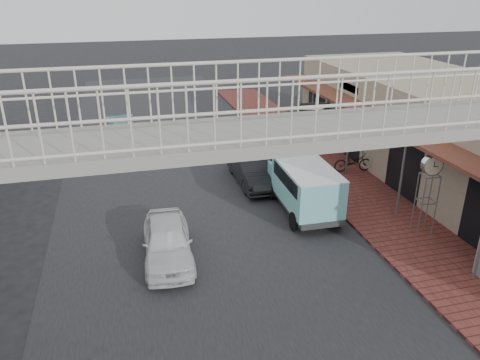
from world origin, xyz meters
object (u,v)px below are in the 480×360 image
angkot_van (305,183)px  angkot_curb (247,127)px  street_clock (431,169)px  motorcycle_near (353,162)px  white_hatchback (167,241)px  motorcycle_far (302,125)px  dark_sedan (253,168)px  angkot_far (125,135)px  arrow_sign (333,116)px

angkot_van → angkot_curb: bearing=89.3°
street_clock → motorcycle_near: bearing=94.7°
angkot_van → motorcycle_near: angkot_van is taller
white_hatchback → street_clock: bearing=-0.8°
motorcycle_far → dark_sedan: bearing=142.5°
angkot_curb → motorcycle_far: size_ratio=2.51×
dark_sedan → motorcycle_far: 6.99m
angkot_far → street_clock: bearing=-57.2°
arrow_sign → angkot_far: bearing=153.7°
angkot_curb → motorcycle_near: angkot_curb is taller
arrow_sign → angkot_curb: bearing=119.4°
angkot_van → motorcycle_near: size_ratio=2.26×
white_hatchback → angkot_van: 5.50m
angkot_curb → angkot_van: size_ratio=1.18×
dark_sedan → motorcycle_near: 4.54m
angkot_far → motorcycle_far: size_ratio=2.28×
white_hatchback → angkot_van: size_ratio=0.94×
motorcycle_near → arrow_sign: arrow_sign is taller
white_hatchback → motorcycle_far: (8.45, 10.51, 0.03)m
motorcycle_near → arrow_sign: 2.65m
dark_sedan → arrow_sign: bearing=-9.5°
angkot_curb → arrow_sign: (1.88, -6.38, 2.18)m
angkot_far → angkot_van: (6.03, -9.34, 0.58)m
motorcycle_far → street_clock: street_clock is taller
motorcycle_far → street_clock: bearing=-179.6°
angkot_far → motorcycle_near: (9.53, -6.32, -0.05)m
angkot_far → street_clock: 15.11m
dark_sedan → motorcycle_far: size_ratio=2.21×
angkot_far → arrow_sign: (8.22, -6.73, 2.21)m
arrow_sign → street_clock: bearing=-65.8°
arrow_sign → white_hatchback: bearing=-135.6°
angkot_far → motorcycle_near: angkot_far is taller
dark_sedan → motorcycle_far: (4.34, 5.48, -0.01)m
street_clock → motorcycle_far: bearing=97.3°
motorcycle_near → dark_sedan: bearing=95.5°
dark_sedan → motorcycle_near: dark_sedan is taller
angkot_curb → angkot_far: bearing=4.7°
white_hatchback → angkot_curb: 12.17m
angkot_curb → arrow_sign: arrow_sign is taller
motorcycle_far → street_clock: (-0.10, -11.11, 1.70)m
dark_sedan → angkot_curb: size_ratio=0.88×
motorcycle_near → arrow_sign: size_ratio=0.50×
white_hatchback → angkot_far: bearing=97.8°
motorcycle_far → arrow_sign: (-1.12, -6.01, 2.16)m
motorcycle_near → street_clock: street_clock is taller
angkot_curb → motorcycle_near: size_ratio=2.67×
angkot_van → street_clock: 4.22m
dark_sedan → angkot_van: bearing=-72.0°
dark_sedan → angkot_far: size_ratio=0.97×
angkot_far → angkot_van: 11.13m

